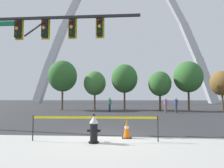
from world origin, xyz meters
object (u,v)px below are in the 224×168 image
(traffic_signal_gantry, at_px, (36,41))
(pedestrian_standing_center, at_px, (165,105))
(traffic_cone_by_hydrant, at_px, (127,129))
(monument_arch, at_px, (122,36))
(fire_hydrant, at_px, (94,129))
(pedestrian_walking_left, at_px, (110,105))
(pedestrian_walking_right, at_px, (176,105))

(traffic_signal_gantry, xyz_separation_m, pedestrian_standing_center, (8.64, 11.25, -3.59))
(traffic_cone_by_hydrant, bearing_deg, monument_arch, 91.05)
(fire_hydrant, relative_size, traffic_signal_gantry, 0.13)
(pedestrian_walking_left, xyz_separation_m, pedestrian_walking_right, (7.09, -0.38, 0.00))
(fire_hydrant, bearing_deg, traffic_cone_by_hydrant, 37.62)
(monument_arch, bearing_deg, fire_hydrant, -90.31)
(fire_hydrant, bearing_deg, monument_arch, 89.69)
(pedestrian_walking_left, height_order, pedestrian_walking_right, same)
(fire_hydrant, height_order, pedestrian_standing_center, pedestrian_standing_center)
(fire_hydrant, relative_size, monument_arch, 0.02)
(pedestrian_standing_center, relative_size, pedestrian_walking_right, 1.00)
(traffic_signal_gantry, bearing_deg, pedestrian_walking_left, 77.19)
(fire_hydrant, relative_size, pedestrian_walking_left, 0.62)
(monument_arch, height_order, pedestrian_walking_left, monument_arch)
(traffic_cone_by_hydrant, bearing_deg, fire_hydrant, -142.38)
(pedestrian_walking_left, bearing_deg, traffic_signal_gantry, -102.81)
(monument_arch, xyz_separation_m, pedestrian_standing_center, (5.00, -34.98, -18.91))
(traffic_cone_by_hydrant, xyz_separation_m, monument_arch, (-0.87, 47.86, 19.37))
(traffic_cone_by_hydrant, distance_m, pedestrian_walking_right, 14.27)
(traffic_signal_gantry, distance_m, monument_arch, 48.84)
(fire_hydrant, distance_m, pedestrian_walking_left, 14.53)
(fire_hydrant, xyz_separation_m, traffic_cone_by_hydrant, (1.14, 0.88, -0.11))
(traffic_cone_by_hydrant, height_order, pedestrian_standing_center, pedestrian_standing_center)
(fire_hydrant, height_order, traffic_signal_gantry, traffic_signal_gantry)
(fire_hydrant, xyz_separation_m, traffic_signal_gantry, (-3.38, 2.51, 3.94))
(fire_hydrant, distance_m, monument_arch, 52.40)
(fire_hydrant, xyz_separation_m, pedestrian_walking_left, (-0.65, 14.51, 0.35))
(pedestrian_walking_left, distance_m, pedestrian_standing_center, 5.96)
(pedestrian_walking_right, bearing_deg, pedestrian_standing_center, -162.84)
(traffic_signal_gantry, relative_size, pedestrian_walking_left, 4.92)
(traffic_signal_gantry, distance_m, pedestrian_walking_right, 15.62)
(fire_hydrant, distance_m, pedestrian_walking_right, 15.52)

